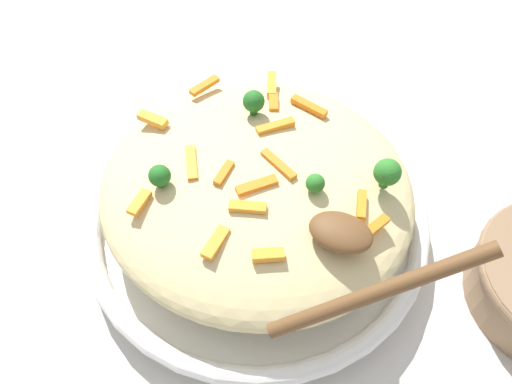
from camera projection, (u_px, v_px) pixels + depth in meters
The scene contains 24 objects.
ground_plane at pixel (256, 228), 0.58m from camera, with size 2.40×2.40×0.00m, color beige.
serving_bowl at pixel (256, 217), 0.56m from camera, with size 0.37×0.37×0.04m.
pasta_mound at pixel (256, 187), 0.52m from camera, with size 0.32×0.30×0.08m, color #DBC689.
carrot_piece_0 at pixel (268, 255), 0.43m from camera, with size 0.03×0.01×0.01m, color orange.
carrot_piece_1 at pixel (139, 202), 0.46m from camera, with size 0.03×0.01×0.01m, color orange.
carrot_piece_2 at pixel (278, 127), 0.51m from camera, with size 0.04×0.01×0.01m, color orange.
carrot_piece_3 at pixel (361, 205), 0.46m from camera, with size 0.03×0.01×0.01m, color orange.
carrot_piece_4 at pixel (248, 207), 0.45m from camera, with size 0.03×0.01×0.01m, color orange.
carrot_piece_5 at pixel (371, 230), 0.45m from camera, with size 0.04×0.01×0.01m, color orange.
carrot_piece_6 at pixel (257, 186), 0.47m from camera, with size 0.04×0.01×0.01m, color orange.
carrot_piece_7 at pixel (272, 84), 0.56m from camera, with size 0.04×0.01×0.01m, color orange.
carrot_piece_8 at pixel (219, 244), 0.44m from camera, with size 0.03×0.01×0.01m, color orange.
carrot_piece_9 at pixel (273, 103), 0.54m from camera, with size 0.02×0.01×0.01m, color orange.
carrot_piece_10 at pixel (224, 174), 0.48m from camera, with size 0.03×0.01×0.01m, color orange.
carrot_piece_11 at pixel (192, 163), 0.49m from camera, with size 0.04×0.01×0.01m, color orange.
carrot_piece_12 at pixel (278, 164), 0.48m from camera, with size 0.04×0.01×0.01m, color orange.
carrot_piece_13 at pixel (204, 86), 0.56m from camera, with size 0.04×0.01×0.01m, color orange.
carrot_piece_14 at pixel (309, 106), 0.54m from camera, with size 0.04×0.01×0.01m, color orange.
carrot_piece_15 at pixel (153, 119), 0.53m from camera, with size 0.03×0.01×0.01m, color orange.
broccoli_floret_0 at pixel (160, 176), 0.47m from camera, with size 0.02×0.02×0.03m.
broccoli_floret_1 at pixel (254, 102), 0.52m from camera, with size 0.02×0.02×0.03m.
broccoli_floret_2 at pixel (387, 173), 0.46m from camera, with size 0.03×0.03×0.03m.
broccoli_floret_3 at pixel (315, 183), 0.46m from camera, with size 0.02×0.02×0.02m.
serving_spoon at pixel (353, 252), 0.40m from camera, with size 0.14×0.13×0.09m.
Camera 1 is at (-0.12, 0.29, 0.49)m, focal length 35.57 mm.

